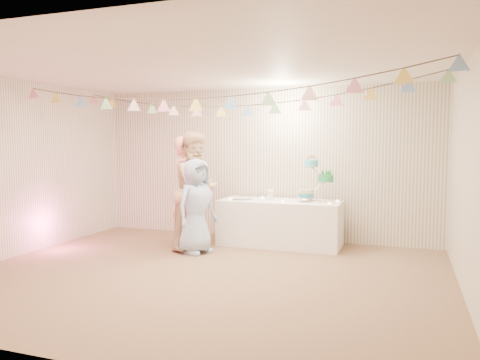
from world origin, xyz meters
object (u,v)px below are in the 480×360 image
(cake_stand, at_px, (315,179))
(person_adult_a, at_px, (188,191))
(person_adult_b, at_px, (197,191))
(table, at_px, (280,223))
(person_child, at_px, (196,206))

(cake_stand, height_order, person_adult_a, person_adult_a)
(person_adult_a, height_order, person_adult_b, person_adult_b)
(table, bearing_deg, person_adult_b, -148.88)
(person_adult_a, bearing_deg, person_child, -142.69)
(cake_stand, bearing_deg, person_child, -148.22)
(table, height_order, person_child, person_child)
(cake_stand, relative_size, person_child, 0.48)
(cake_stand, relative_size, person_adult_a, 0.38)
(table, distance_m, cake_stand, 0.91)
(person_child, bearing_deg, person_adult_a, 60.75)
(table, distance_m, person_adult_b, 1.46)
(cake_stand, height_order, person_child, cake_stand)
(table, height_order, person_adult_a, person_adult_a)
(person_adult_b, height_order, person_child, person_adult_b)
(cake_stand, bearing_deg, table, -174.81)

